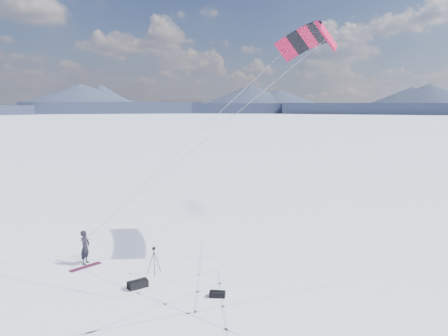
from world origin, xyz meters
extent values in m
plane|color=white|center=(0.00, 0.00, 0.00)|extent=(1800.00, 1800.00, 0.00)
cube|color=#1A2039|center=(175.02, 267.89, 3.40)|extent=(150.19, 119.71, 6.80)
cone|color=#1A2039|center=(175.02, 267.89, 6.80)|extent=(88.58, 88.58, 8.00)
cube|color=#1A2039|center=(78.56, 310.21, 3.40)|extent=(156.46, 80.45, 6.80)
cone|color=#1A2039|center=(78.56, 310.21, 6.80)|extent=(77.75, 77.75, 8.00)
cube|color=#1A2039|center=(-26.43, 318.91, 3.40)|extent=(153.20, 57.23, 6.80)
cone|color=#1A2039|center=(-26.43, 318.91, 6.80)|extent=(69.07, 69.07, 8.00)
cube|color=#AFBFD7|center=(-3.30, -1.70, 0.00)|extent=(3.52, 7.29, 0.01)
cube|color=#AFBFD7|center=(-1.60, 0.60, 0.00)|extent=(6.45, 7.79, 0.01)
cube|color=#AFBFD7|center=(0.10, 2.90, 0.00)|extent=(11.66, 3.07, 0.01)
cube|color=#AFBFD7|center=(1.80, -2.80, 0.00)|extent=(1.27, 5.91, 0.01)
cube|color=#AFBFD7|center=(3.50, -0.50, 0.00)|extent=(6.52, 4.83, 0.01)
cube|color=#AFBFD7|center=(5.20, 1.80, 0.00)|extent=(8.85, 4.87, 0.01)
cube|color=#AFBFD7|center=(-2.40, -1.60, 0.00)|extent=(5.61, 2.36, 0.01)
imported|color=black|center=(-1.43, 2.80, 0.00)|extent=(0.61, 0.74, 1.75)
cube|color=maroon|center=(-1.38, 2.27, 0.02)|extent=(1.50, 1.29, 0.04)
cylinder|color=black|center=(2.19, 0.90, 0.57)|extent=(0.35, 0.23, 1.14)
cylinder|color=black|center=(1.87, 0.89, 0.57)|extent=(0.36, 0.22, 1.14)
cylinder|color=black|center=(2.03, 0.62, 0.57)|extent=(0.03, 0.40, 1.14)
cylinder|color=black|center=(2.03, 0.80, 0.96)|extent=(0.04, 0.04, 0.36)
cube|color=black|center=(2.03, 0.80, 1.20)|extent=(0.10, 0.10, 0.05)
cube|color=black|center=(2.03, 0.80, 1.29)|extent=(0.16, 0.15, 0.10)
cylinder|color=black|center=(2.03, 0.89, 1.29)|extent=(0.07, 0.10, 0.07)
cube|color=black|center=(1.27, -0.69, 0.17)|extent=(0.99, 0.76, 0.34)
cylinder|color=black|center=(1.27, -0.69, 0.36)|extent=(0.80, 0.44, 0.08)
cube|color=black|center=(4.64, -2.22, 0.12)|extent=(0.73, 0.50, 0.25)
cylinder|color=black|center=(4.64, -2.22, 0.27)|extent=(0.63, 0.25, 0.08)
cube|color=#B70F36|center=(10.81, 1.48, 11.42)|extent=(1.34, 0.90, 1.49)
cube|color=black|center=(11.12, 2.26, 11.74)|extent=(1.19, 0.99, 1.38)
cube|color=#B70F36|center=(11.27, 3.14, 11.94)|extent=(1.03, 1.02, 1.25)
cube|color=black|center=(11.26, 4.07, 12.01)|extent=(1.05, 1.03, 1.11)
cube|color=#B70F36|center=(11.09, 4.98, 11.94)|extent=(1.20, 1.01, 1.25)
cube|color=black|center=(10.76, 5.81, 11.74)|extent=(1.34, 0.94, 1.38)
cube|color=#B70F36|center=(10.31, 6.52, 11.42)|extent=(1.46, 0.82, 1.49)
cylinder|color=#97989E|center=(4.69, 2.14, 6.34)|extent=(12.26, 1.34, 10.17)
cylinder|color=#97989E|center=(4.44, 4.66, 6.34)|extent=(11.76, 3.74, 10.17)
cylinder|color=black|center=(-1.43, 2.80, 1.27)|extent=(0.55, 0.08, 0.03)
camera|label=1|loc=(1.90, -19.61, 8.21)|focal=35.00mm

